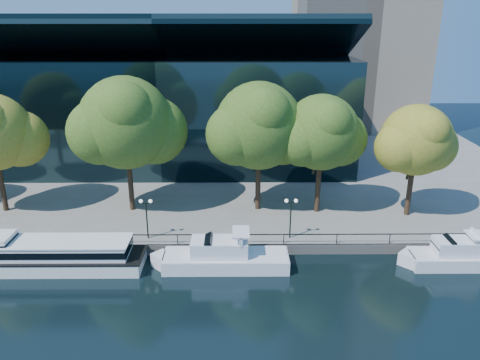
{
  "coord_description": "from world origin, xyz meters",
  "views": [
    {
      "loc": [
        5.59,
        -36.17,
        21.64
      ],
      "look_at": [
        5.91,
        8.0,
        5.68
      ],
      "focal_mm": 35.0,
      "sensor_mm": 36.0,
      "label": 1
    }
  ],
  "objects_px": {
    "tree_4": "(323,134)",
    "lamp_1": "(146,210)",
    "cruiser_near": "(220,256)",
    "tree_5": "(418,142)",
    "tree_2": "(127,125)",
    "tour_boat": "(51,254)",
    "cruiser_far": "(456,255)",
    "tree_3": "(261,128)",
    "lamp_2": "(291,209)"
  },
  "relations": [
    {
      "from": "tour_boat",
      "to": "tree_3",
      "type": "relative_size",
      "value": 1.22
    },
    {
      "from": "tree_2",
      "to": "tree_5",
      "type": "distance_m",
      "value": 29.92
    },
    {
      "from": "cruiser_near",
      "to": "tree_5",
      "type": "distance_m",
      "value": 23.42
    },
    {
      "from": "tour_boat",
      "to": "tree_3",
      "type": "distance_m",
      "value": 23.62
    },
    {
      "from": "tree_4",
      "to": "tree_5",
      "type": "distance_m",
      "value": 9.63
    },
    {
      "from": "tree_2",
      "to": "tour_boat",
      "type": "bearing_deg",
      "value": -115.61
    },
    {
      "from": "tree_5",
      "to": "lamp_2",
      "type": "xyz_separation_m",
      "value": [
        -13.37,
        -5.38,
        -5.13
      ]
    },
    {
      "from": "cruiser_near",
      "to": "tree_5",
      "type": "height_order",
      "value": "tree_5"
    },
    {
      "from": "tree_3",
      "to": "tree_4",
      "type": "distance_m",
      "value": 6.47
    },
    {
      "from": "tree_4",
      "to": "lamp_1",
      "type": "distance_m",
      "value": 19.47
    },
    {
      "from": "tour_boat",
      "to": "cruiser_far",
      "type": "bearing_deg",
      "value": 0.19
    },
    {
      "from": "tree_3",
      "to": "lamp_1",
      "type": "relative_size",
      "value": 3.47
    },
    {
      "from": "cruiser_far",
      "to": "tree_2",
      "type": "height_order",
      "value": "tree_2"
    },
    {
      "from": "tour_boat",
      "to": "lamp_1",
      "type": "height_order",
      "value": "lamp_1"
    },
    {
      "from": "tree_4",
      "to": "lamp_2",
      "type": "xyz_separation_m",
      "value": [
        -3.8,
        -6.33,
        -5.7
      ]
    },
    {
      "from": "tour_boat",
      "to": "tree_5",
      "type": "distance_m",
      "value": 37.02
    },
    {
      "from": "tree_2",
      "to": "cruiser_near",
      "type": "bearing_deg",
      "value": -47.63
    },
    {
      "from": "cruiser_near",
      "to": "lamp_2",
      "type": "xyz_separation_m",
      "value": [
        6.6,
        3.87,
        2.87
      ]
    },
    {
      "from": "lamp_1",
      "to": "lamp_2",
      "type": "relative_size",
      "value": 1.0
    },
    {
      "from": "tree_3",
      "to": "lamp_1",
      "type": "bearing_deg",
      "value": -147.56
    },
    {
      "from": "tour_boat",
      "to": "tree_5",
      "type": "height_order",
      "value": "tree_5"
    },
    {
      "from": "cruiser_near",
      "to": "lamp_1",
      "type": "bearing_deg",
      "value": 151.44
    },
    {
      "from": "cruiser_near",
      "to": "lamp_2",
      "type": "distance_m",
      "value": 8.17
    },
    {
      "from": "cruiser_near",
      "to": "tree_5",
      "type": "relative_size",
      "value": 1.03
    },
    {
      "from": "lamp_1",
      "to": "lamp_2",
      "type": "distance_m",
      "value": 13.71
    },
    {
      "from": "cruiser_near",
      "to": "lamp_2",
      "type": "height_order",
      "value": "lamp_2"
    },
    {
      "from": "lamp_1",
      "to": "cruiser_far",
      "type": "bearing_deg",
      "value": -7.46
    },
    {
      "from": "tour_boat",
      "to": "cruiser_near",
      "type": "distance_m",
      "value": 15.05
    },
    {
      "from": "tree_2",
      "to": "tree_4",
      "type": "distance_m",
      "value": 20.3
    },
    {
      "from": "tree_4",
      "to": "tree_5",
      "type": "xyz_separation_m",
      "value": [
        9.57,
        -0.94,
        -0.58
      ]
    },
    {
      "from": "tree_5",
      "to": "cruiser_near",
      "type": "bearing_deg",
      "value": -155.15
    },
    {
      "from": "cruiser_near",
      "to": "tour_boat",
      "type": "bearing_deg",
      "value": 179.83
    },
    {
      "from": "tour_boat",
      "to": "tree_4",
      "type": "distance_m",
      "value": 28.62
    },
    {
      "from": "tree_2",
      "to": "lamp_2",
      "type": "height_order",
      "value": "tree_2"
    },
    {
      "from": "cruiser_near",
      "to": "lamp_1",
      "type": "distance_m",
      "value": 8.58
    },
    {
      "from": "lamp_2",
      "to": "tree_3",
      "type": "bearing_deg",
      "value": 110.35
    },
    {
      "from": "cruiser_far",
      "to": "cruiser_near",
      "type": "bearing_deg",
      "value": -179.55
    },
    {
      "from": "tree_4",
      "to": "cruiser_far",
      "type": "bearing_deg",
      "value": -42.95
    },
    {
      "from": "tour_boat",
      "to": "tree_5",
      "type": "relative_size",
      "value": 1.43
    },
    {
      "from": "tree_5",
      "to": "tree_2",
      "type": "bearing_deg",
      "value": 176.97
    },
    {
      "from": "tour_boat",
      "to": "tree_4",
      "type": "xyz_separation_m",
      "value": [
        25.44,
        10.15,
        8.3
      ]
    },
    {
      "from": "tree_5",
      "to": "lamp_1",
      "type": "height_order",
      "value": "tree_5"
    },
    {
      "from": "cruiser_near",
      "to": "tree_5",
      "type": "xyz_separation_m",
      "value": [
        19.97,
        9.25,
        8.0
      ]
    },
    {
      "from": "tour_boat",
      "to": "tree_3",
      "type": "xyz_separation_m",
      "value": [
        19.03,
        10.87,
        8.82
      ]
    },
    {
      "from": "tour_boat",
      "to": "tree_4",
      "type": "height_order",
      "value": "tree_4"
    },
    {
      "from": "tree_2",
      "to": "tree_4",
      "type": "xyz_separation_m",
      "value": [
        20.28,
        -0.63,
        -0.85
      ]
    },
    {
      "from": "cruiser_near",
      "to": "tree_3",
      "type": "distance_m",
      "value": 14.75
    },
    {
      "from": "tree_5",
      "to": "lamp_1",
      "type": "xyz_separation_m",
      "value": [
        -27.07,
        -5.38,
        -5.13
      ]
    },
    {
      "from": "tree_4",
      "to": "lamp_1",
      "type": "bearing_deg",
      "value": -160.12
    },
    {
      "from": "cruiser_near",
      "to": "cruiser_far",
      "type": "xyz_separation_m",
      "value": [
        21.17,
        0.17,
        -0.06
      ]
    }
  ]
}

